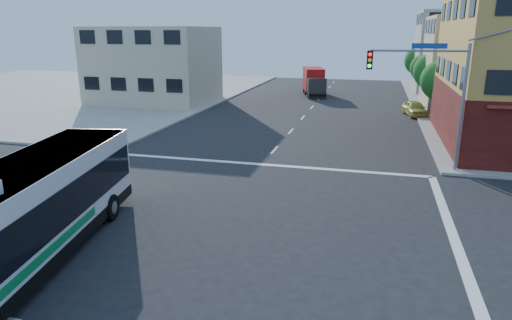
# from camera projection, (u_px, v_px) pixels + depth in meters

# --- Properties ---
(ground) EXTENTS (120.00, 120.00, 0.00)m
(ground) POSITION_uv_depth(u_px,v_px,m) (204.00, 230.00, 18.11)
(ground) COLOR black
(ground) RESTS_ON ground
(sidewalk_nw) EXTENTS (50.00, 50.00, 0.15)m
(sidewalk_nw) POSITION_uv_depth(u_px,v_px,m) (48.00, 91.00, 59.15)
(sidewalk_nw) COLOR gray
(sidewalk_nw) RESTS_ON ground
(building_east_near) EXTENTS (12.06, 10.06, 9.00)m
(building_east_near) POSITION_uv_depth(u_px,v_px,m) (491.00, 64.00, 44.38)
(building_east_near) COLOR beige
(building_east_near) RESTS_ON ground
(building_east_far) EXTENTS (12.06, 10.06, 10.00)m
(building_east_far) POSITION_uv_depth(u_px,v_px,m) (466.00, 52.00, 57.27)
(building_east_far) COLOR #9E9E99
(building_east_far) RESTS_ON ground
(building_west) EXTENTS (12.06, 10.06, 8.00)m
(building_west) POSITION_uv_depth(u_px,v_px,m) (154.00, 65.00, 49.04)
(building_west) COLOR #BCB69C
(building_west) RESTS_ON ground
(signal_mast_ne) EXTENTS (7.91, 1.13, 8.07)m
(signal_mast_ne) POSITION_uv_depth(u_px,v_px,m) (431.00, 82.00, 24.43)
(signal_mast_ne) COLOR gray
(signal_mast_ne) RESTS_ON ground
(street_tree_a) EXTENTS (3.60, 3.60, 5.53)m
(street_tree_a) POSITION_uv_depth(u_px,v_px,m) (443.00, 78.00, 40.22)
(street_tree_a) COLOR #392515
(street_tree_a) RESTS_ON ground
(street_tree_b) EXTENTS (3.80, 3.80, 5.79)m
(street_tree_b) POSITION_uv_depth(u_px,v_px,m) (433.00, 69.00, 47.62)
(street_tree_b) COLOR #392515
(street_tree_b) RESTS_ON ground
(street_tree_c) EXTENTS (3.40, 3.40, 5.29)m
(street_tree_c) POSITION_uv_depth(u_px,v_px,m) (426.00, 66.00, 55.15)
(street_tree_c) COLOR #392515
(street_tree_c) RESTS_ON ground
(street_tree_d) EXTENTS (4.00, 4.00, 6.03)m
(street_tree_d) POSITION_uv_depth(u_px,v_px,m) (420.00, 59.00, 62.48)
(street_tree_d) COLOR #392515
(street_tree_d) RESTS_ON ground
(transit_bus) EXTENTS (4.90, 13.02, 3.77)m
(transit_bus) POSITION_uv_depth(u_px,v_px,m) (21.00, 216.00, 14.78)
(transit_bus) COLOR black
(transit_bus) RESTS_ON ground
(box_truck) EXTENTS (3.75, 7.43, 3.21)m
(box_truck) POSITION_uv_depth(u_px,v_px,m) (314.00, 82.00, 55.20)
(box_truck) COLOR #242428
(box_truck) RESTS_ON ground
(parked_car) EXTENTS (2.37, 4.25, 1.37)m
(parked_car) POSITION_uv_depth(u_px,v_px,m) (415.00, 108.00, 42.16)
(parked_car) COLOR gold
(parked_car) RESTS_ON ground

